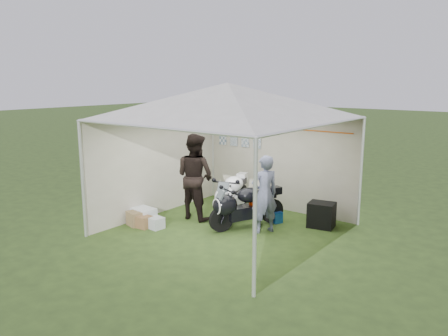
{
  "coord_description": "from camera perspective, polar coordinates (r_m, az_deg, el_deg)",
  "views": [
    {
      "loc": [
        5.19,
        -6.83,
        3.05
      ],
      "look_at": [
        -0.36,
        0.35,
        1.21
      ],
      "focal_mm": 35.0,
      "sensor_mm": 36.0,
      "label": 1
    }
  ],
  "objects": [
    {
      "name": "equipment_box",
      "position": [
        9.45,
        12.61,
        -5.99
      ],
      "size": [
        0.6,
        0.51,
        0.53
      ],
      "primitive_type": "cube",
      "rotation": [
        0.0,
        0.0,
        0.18
      ],
      "color": "black",
      "rests_on": "ground"
    },
    {
      "name": "crate_2",
      "position": [
        9.3,
        -8.95,
        -7.08
      ],
      "size": [
        0.34,
        0.29,
        0.24
      ],
      "primitive_type": "cube",
      "rotation": [
        0.0,
        0.0,
        -0.08
      ],
      "color": "#B8BEC1",
      "rests_on": "ground"
    },
    {
      "name": "crate_0",
      "position": [
        9.7,
        -10.43,
        -6.09
      ],
      "size": [
        0.5,
        0.4,
        0.32
      ],
      "primitive_type": "cube",
      "rotation": [
        0.0,
        0.0,
        -0.07
      ],
      "color": "silver",
      "rests_on": "ground"
    },
    {
      "name": "crate_1",
      "position": [
        9.56,
        -11.36,
        -6.44
      ],
      "size": [
        0.41,
        0.41,
        0.3
      ],
      "primitive_type": "cube",
      "rotation": [
        0.0,
        0.0,
        -0.25
      ],
      "color": "olive",
      "rests_on": "ground"
    },
    {
      "name": "person_blue_jacket",
      "position": [
        8.82,
        5.3,
        -3.42
      ],
      "size": [
        0.62,
        0.69,
        1.59
      ],
      "primitive_type": "imported",
      "rotation": [
        0.0,
        0.0,
        -2.09
      ],
      "color": "slate",
      "rests_on": "ground"
    },
    {
      "name": "canopy_tent",
      "position": [
        8.61,
        0.58,
        8.28
      ],
      "size": [
        5.66,
        5.66,
        3.0
      ],
      "color": "silver",
      "rests_on": "ground"
    },
    {
      "name": "ground",
      "position": [
        9.1,
        0.43,
        -8.14
      ],
      "size": [
        80.0,
        80.0,
        0.0
      ],
      "primitive_type": "plane",
      "color": "#2D431B",
      "rests_on": "ground"
    },
    {
      "name": "motorcycle_white",
      "position": [
        9.8,
        1.0,
        -3.51
      ],
      "size": [
        0.87,
        1.83,
        0.94
      ],
      "rotation": [
        0.0,
        0.0,
        0.33
      ],
      "color": "black",
      "rests_on": "ground"
    },
    {
      "name": "paddock_stand",
      "position": [
        9.65,
        6.64,
        -6.28
      ],
      "size": [
        0.38,
        0.32,
        0.25
      ],
      "primitive_type": "cube",
      "rotation": [
        0.0,
        0.0,
        -0.41
      ],
      "color": "blue",
      "rests_on": "ground"
    },
    {
      "name": "crate_3",
      "position": [
        9.41,
        -10.61,
        -6.88
      ],
      "size": [
        0.39,
        0.29,
        0.25
      ],
      "primitive_type": "cube",
      "rotation": [
        0.0,
        0.0,
        0.06
      ],
      "color": "brown",
      "rests_on": "ground"
    },
    {
      "name": "person_dark_jacket",
      "position": [
        9.67,
        -3.81,
        -1.1
      ],
      "size": [
        0.94,
        0.74,
        1.91
      ],
      "primitive_type": "imported",
      "rotation": [
        0.0,
        0.0,
        3.13
      ],
      "color": "black",
      "rests_on": "ground"
    },
    {
      "name": "motorcycle_black",
      "position": [
        9.12,
        2.53,
        -4.89
      ],
      "size": [
        0.92,
        1.67,
        0.87
      ],
      "rotation": [
        0.0,
        0.0,
        -0.41
      ],
      "color": "black",
      "rests_on": "ground"
    }
  ]
}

